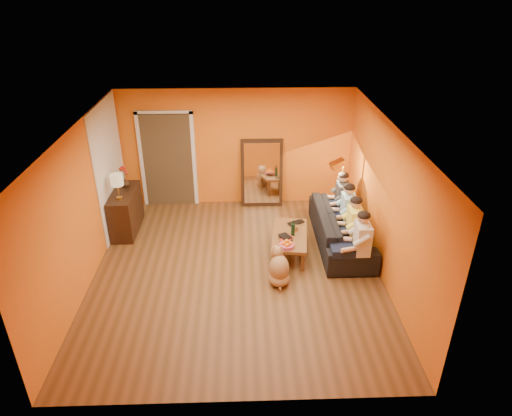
{
  "coord_description": "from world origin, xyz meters",
  "views": [
    {
      "loc": [
        0.11,
        -6.65,
        4.74
      ],
      "look_at": [
        0.35,
        0.5,
        1.0
      ],
      "focal_mm": 32.0,
      "sensor_mm": 36.0,
      "label": 1
    }
  ],
  "objects_px": {
    "mirror_frame": "(262,173)",
    "laptop": "(297,224)",
    "vase": "(125,183)",
    "wine_bottle": "(293,228)",
    "table_lamp": "(118,187)",
    "sideboard": "(126,211)",
    "tumbler": "(296,228)",
    "sofa": "(341,228)",
    "person_far_right": "(342,200)",
    "coffee_table": "(289,244)",
    "person_far_left": "(362,243)",
    "dog": "(279,266)",
    "floor_lamp": "(341,194)",
    "person_mid_left": "(354,227)",
    "person_mid_right": "(348,213)"
  },
  "relations": [
    {
      "from": "person_mid_right",
      "to": "person_far_right",
      "type": "xyz_separation_m",
      "value": [
        0.0,
        0.55,
        0.0
      ]
    },
    {
      "from": "person_far_right",
      "to": "tumbler",
      "type": "xyz_separation_m",
      "value": [
        -1.03,
        -0.86,
        -0.14
      ]
    },
    {
      "from": "coffee_table",
      "to": "mirror_frame",
      "type": "bearing_deg",
      "value": 108.95
    },
    {
      "from": "person_mid_left",
      "to": "laptop",
      "type": "distance_m",
      "value": 1.1
    },
    {
      "from": "person_mid_left",
      "to": "person_far_left",
      "type": "bearing_deg",
      "value": -90.0
    },
    {
      "from": "mirror_frame",
      "to": "sideboard",
      "type": "distance_m",
      "value": 3.01
    },
    {
      "from": "coffee_table",
      "to": "person_mid_right",
      "type": "distance_m",
      "value": 1.3
    },
    {
      "from": "sideboard",
      "to": "person_far_right",
      "type": "bearing_deg",
      "value": -0.19
    },
    {
      "from": "sofa",
      "to": "coffee_table",
      "type": "xyz_separation_m",
      "value": [
        -1.02,
        -0.33,
        -0.13
      ]
    },
    {
      "from": "sideboard",
      "to": "wine_bottle",
      "type": "height_order",
      "value": "sideboard"
    },
    {
      "from": "person_mid_right",
      "to": "person_mid_left",
      "type": "bearing_deg",
      "value": -90.0
    },
    {
      "from": "coffee_table",
      "to": "wine_bottle",
      "type": "bearing_deg",
      "value": -37.64
    },
    {
      "from": "dog",
      "to": "sideboard",
      "type": "bearing_deg",
      "value": 164.18
    },
    {
      "from": "table_lamp",
      "to": "vase",
      "type": "distance_m",
      "value": 0.57
    },
    {
      "from": "mirror_frame",
      "to": "table_lamp",
      "type": "bearing_deg",
      "value": -153.68
    },
    {
      "from": "sofa",
      "to": "laptop",
      "type": "xyz_separation_m",
      "value": [
        -0.84,
        0.02,
        0.09
      ]
    },
    {
      "from": "wine_bottle",
      "to": "vase",
      "type": "height_order",
      "value": "vase"
    },
    {
      "from": "mirror_frame",
      "to": "laptop",
      "type": "height_order",
      "value": "mirror_frame"
    },
    {
      "from": "person_mid_left",
      "to": "person_far_right",
      "type": "height_order",
      "value": "same"
    },
    {
      "from": "vase",
      "to": "tumbler",
      "type": "bearing_deg",
      "value": -18.63
    },
    {
      "from": "wine_bottle",
      "to": "laptop",
      "type": "xyz_separation_m",
      "value": [
        0.13,
        0.4,
        -0.14
      ]
    },
    {
      "from": "table_lamp",
      "to": "person_far_right",
      "type": "distance_m",
      "value": 4.41
    },
    {
      "from": "floor_lamp",
      "to": "laptop",
      "type": "height_order",
      "value": "floor_lamp"
    },
    {
      "from": "mirror_frame",
      "to": "sideboard",
      "type": "relative_size",
      "value": 1.29
    },
    {
      "from": "floor_lamp",
      "to": "vase",
      "type": "bearing_deg",
      "value": 162.7
    },
    {
      "from": "person_far_left",
      "to": "floor_lamp",
      "type": "bearing_deg",
      "value": 91.02
    },
    {
      "from": "person_mid_left",
      "to": "wine_bottle",
      "type": "bearing_deg",
      "value": 176.35
    },
    {
      "from": "coffee_table",
      "to": "person_far_left",
      "type": "bearing_deg",
      "value": -22.78
    },
    {
      "from": "coffee_table",
      "to": "person_far_right",
      "type": "xyz_separation_m",
      "value": [
        1.15,
        0.98,
        0.4
      ]
    },
    {
      "from": "sideboard",
      "to": "tumbler",
      "type": "height_order",
      "value": "sideboard"
    },
    {
      "from": "mirror_frame",
      "to": "floor_lamp",
      "type": "relative_size",
      "value": 1.06
    },
    {
      "from": "table_lamp",
      "to": "person_mid_left",
      "type": "xyz_separation_m",
      "value": [
        4.37,
        -0.81,
        -0.49
      ]
    },
    {
      "from": "sofa",
      "to": "laptop",
      "type": "bearing_deg",
      "value": 88.61
    },
    {
      "from": "vase",
      "to": "wine_bottle",
      "type": "bearing_deg",
      "value": -21.62
    },
    {
      "from": "dog",
      "to": "person_mid_right",
      "type": "height_order",
      "value": "person_mid_right"
    },
    {
      "from": "sofa",
      "to": "person_far_right",
      "type": "bearing_deg",
      "value": -11.31
    },
    {
      "from": "coffee_table",
      "to": "person_far_right",
      "type": "distance_m",
      "value": 1.57
    },
    {
      "from": "person_mid_left",
      "to": "person_far_right",
      "type": "xyz_separation_m",
      "value": [
        0.0,
        1.1,
        0.0
      ]
    },
    {
      "from": "sideboard",
      "to": "coffee_table",
      "type": "distance_m",
      "value": 3.37
    },
    {
      "from": "mirror_frame",
      "to": "floor_lamp",
      "type": "xyz_separation_m",
      "value": [
        1.55,
        -1.06,
        -0.04
      ]
    },
    {
      "from": "table_lamp",
      "to": "person_far_right",
      "type": "xyz_separation_m",
      "value": [
        4.37,
        0.29,
        -0.49
      ]
    },
    {
      "from": "person_far_right",
      "to": "vase",
      "type": "distance_m",
      "value": 4.39
    },
    {
      "from": "floor_lamp",
      "to": "person_mid_left",
      "type": "bearing_deg",
      "value": -102.75
    },
    {
      "from": "mirror_frame",
      "to": "tumbler",
      "type": "bearing_deg",
      "value": -74.41
    },
    {
      "from": "coffee_table",
      "to": "wine_bottle",
      "type": "distance_m",
      "value": 0.37
    },
    {
      "from": "dog",
      "to": "person_far_right",
      "type": "distance_m",
      "value": 2.36
    },
    {
      "from": "coffee_table",
      "to": "laptop",
      "type": "xyz_separation_m",
      "value": [
        0.18,
        0.35,
        0.22
      ]
    },
    {
      "from": "person_mid_right",
      "to": "person_far_right",
      "type": "bearing_deg",
      "value": 90.0
    },
    {
      "from": "person_mid_left",
      "to": "tumbler",
      "type": "distance_m",
      "value": 1.07
    },
    {
      "from": "person_mid_left",
      "to": "sideboard",
      "type": "bearing_deg",
      "value": 165.69
    }
  ]
}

